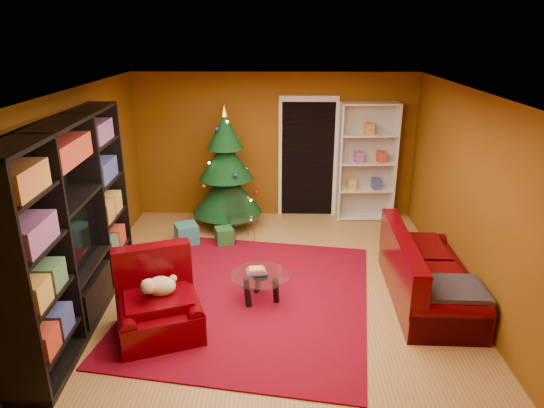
{
  "coord_description": "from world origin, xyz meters",
  "views": [
    {
      "loc": [
        0.13,
        -5.79,
        3.31
      ],
      "look_at": [
        0.0,
        0.4,
        1.05
      ],
      "focal_mm": 32.0,
      "sensor_mm": 36.0,
      "label": 1
    }
  ],
  "objects_px": {
    "christmas_tree": "(226,169)",
    "acrylic_chair": "(241,219)",
    "media_unit": "(71,226)",
    "gift_box_green": "(225,236)",
    "dog": "(161,286)",
    "white_bookshelf": "(367,163)",
    "sofa": "(430,268)",
    "gift_box_teal": "(187,234)",
    "coffee_table": "(261,287)",
    "armchair": "(158,304)",
    "gift_box_red": "(223,211)",
    "rug": "(252,297)"
  },
  "relations": [
    {
      "from": "media_unit",
      "to": "christmas_tree",
      "type": "height_order",
      "value": "media_unit"
    },
    {
      "from": "media_unit",
      "to": "christmas_tree",
      "type": "bearing_deg",
      "value": 60.58
    },
    {
      "from": "gift_box_teal",
      "to": "gift_box_red",
      "type": "xyz_separation_m",
      "value": [
        0.45,
        1.21,
        -0.06
      ]
    },
    {
      "from": "gift_box_teal",
      "to": "armchair",
      "type": "height_order",
      "value": "armchair"
    },
    {
      "from": "dog",
      "to": "acrylic_chair",
      "type": "relative_size",
      "value": 0.52
    },
    {
      "from": "media_unit",
      "to": "coffee_table",
      "type": "distance_m",
      "value": 2.39
    },
    {
      "from": "gift_box_green",
      "to": "gift_box_red",
      "type": "bearing_deg",
      "value": 97.56
    },
    {
      "from": "christmas_tree",
      "to": "acrylic_chair",
      "type": "bearing_deg",
      "value": -65.73
    },
    {
      "from": "gift_box_red",
      "to": "gift_box_green",
      "type": "bearing_deg",
      "value": -82.44
    },
    {
      "from": "christmas_tree",
      "to": "dog",
      "type": "xyz_separation_m",
      "value": [
        -0.41,
        -3.16,
        -0.47
      ]
    },
    {
      "from": "gift_box_green",
      "to": "sofa",
      "type": "xyz_separation_m",
      "value": [
        2.81,
        -1.63,
        0.3
      ]
    },
    {
      "from": "gift_box_green",
      "to": "christmas_tree",
      "type": "bearing_deg",
      "value": 92.14
    },
    {
      "from": "media_unit",
      "to": "white_bookshelf",
      "type": "bearing_deg",
      "value": 37.55
    },
    {
      "from": "christmas_tree",
      "to": "gift_box_green",
      "type": "distance_m",
      "value": 1.19
    },
    {
      "from": "gift_box_teal",
      "to": "acrylic_chair",
      "type": "distance_m",
      "value": 0.92
    },
    {
      "from": "gift_box_red",
      "to": "armchair",
      "type": "distance_m",
      "value": 3.69
    },
    {
      "from": "gift_box_green",
      "to": "coffee_table",
      "type": "xyz_separation_m",
      "value": [
        0.66,
        -1.74,
        0.06
      ]
    },
    {
      "from": "media_unit",
      "to": "gift_box_green",
      "type": "xyz_separation_m",
      "value": [
        1.49,
        2.12,
        -1.05
      ]
    },
    {
      "from": "armchair",
      "to": "gift_box_teal",
      "type": "bearing_deg",
      "value": 72.81
    },
    {
      "from": "gift_box_green",
      "to": "media_unit",
      "type": "bearing_deg",
      "value": -125.07
    },
    {
      "from": "white_bookshelf",
      "to": "acrylic_chair",
      "type": "distance_m",
      "value": 2.51
    },
    {
      "from": "gift_box_teal",
      "to": "dog",
      "type": "height_order",
      "value": "dog"
    },
    {
      "from": "white_bookshelf",
      "to": "sofa",
      "type": "height_order",
      "value": "white_bookshelf"
    },
    {
      "from": "christmas_tree",
      "to": "sofa",
      "type": "bearing_deg",
      "value": -40.24
    },
    {
      "from": "gift_box_red",
      "to": "armchair",
      "type": "relative_size",
      "value": 0.23
    },
    {
      "from": "white_bookshelf",
      "to": "acrylic_chair",
      "type": "bearing_deg",
      "value": -156.14
    },
    {
      "from": "armchair",
      "to": "sofa",
      "type": "relative_size",
      "value": 0.48
    },
    {
      "from": "gift_box_teal",
      "to": "acrylic_chair",
      "type": "bearing_deg",
      "value": 6.97
    },
    {
      "from": "gift_box_teal",
      "to": "gift_box_red",
      "type": "height_order",
      "value": "gift_box_teal"
    },
    {
      "from": "rug",
      "to": "white_bookshelf",
      "type": "distance_m",
      "value": 3.59
    },
    {
      "from": "gift_box_teal",
      "to": "acrylic_chair",
      "type": "height_order",
      "value": "acrylic_chair"
    },
    {
      "from": "gift_box_red",
      "to": "media_unit",
      "type": "bearing_deg",
      "value": -111.67
    },
    {
      "from": "gift_box_teal",
      "to": "white_bookshelf",
      "type": "xyz_separation_m",
      "value": [
        3.04,
        1.19,
        0.88
      ]
    },
    {
      "from": "armchair",
      "to": "acrylic_chair",
      "type": "relative_size",
      "value": 1.28
    },
    {
      "from": "gift_box_teal",
      "to": "dog",
      "type": "bearing_deg",
      "value": -85.7
    },
    {
      "from": "acrylic_chair",
      "to": "christmas_tree",
      "type": "bearing_deg",
      "value": 91.97
    },
    {
      "from": "christmas_tree",
      "to": "acrylic_chair",
      "type": "xyz_separation_m",
      "value": [
        0.3,
        -0.67,
        -0.66
      ]
    },
    {
      "from": "sofa",
      "to": "rug",
      "type": "bearing_deg",
      "value": 93.08
    },
    {
      "from": "gift_box_red",
      "to": "dog",
      "type": "xyz_separation_m",
      "value": [
        -0.27,
        -3.6,
        0.46
      ]
    },
    {
      "from": "media_unit",
      "to": "christmas_tree",
      "type": "relative_size",
      "value": 1.44
    },
    {
      "from": "white_bookshelf",
      "to": "coffee_table",
      "type": "distance_m",
      "value": 3.53
    },
    {
      "from": "christmas_tree",
      "to": "sofa",
      "type": "xyz_separation_m",
      "value": [
        2.84,
        -2.4,
        -0.6
      ]
    },
    {
      "from": "rug",
      "to": "gift_box_green",
      "type": "bearing_deg",
      "value": 107.88
    },
    {
      "from": "gift_box_red",
      "to": "acrylic_chair",
      "type": "distance_m",
      "value": 1.22
    },
    {
      "from": "coffee_table",
      "to": "acrylic_chair",
      "type": "height_order",
      "value": "acrylic_chair"
    },
    {
      "from": "white_bookshelf",
      "to": "christmas_tree",
      "type": "bearing_deg",
      "value": -173.14
    },
    {
      "from": "sofa",
      "to": "armchair",
      "type": "bearing_deg",
      "value": 105.99
    },
    {
      "from": "media_unit",
      "to": "armchair",
      "type": "distance_m",
      "value": 1.34
    },
    {
      "from": "rug",
      "to": "armchair",
      "type": "height_order",
      "value": "armchair"
    },
    {
      "from": "rug",
      "to": "acrylic_chair",
      "type": "bearing_deg",
      "value": 98.58
    }
  ]
}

